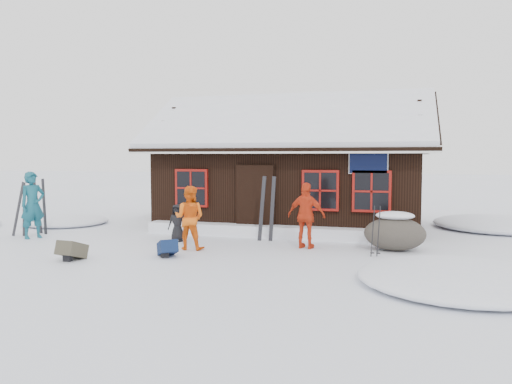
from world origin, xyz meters
TOP-DOWN VIEW (x-y plane):
  - ground at (0.00, 0.00)m, footprint 120.00×120.00m
  - mountain_hut at (1.50, 4.98)m, footprint 8.90×6.09m
  - snow_drift at (1.50, 2.25)m, footprint 7.60×0.60m
  - snow_mounds at (1.65, 1.86)m, footprint 20.60×13.20m
  - skier_teal at (-4.95, 0.19)m, footprint 0.69×0.81m
  - skier_orange_left at (-0.03, -0.14)m, footprint 0.80×0.64m
  - skier_orange_right at (2.72, 0.79)m, footprint 1.02×0.55m
  - skier_crouched at (-0.83, 0.84)m, footprint 0.51×0.35m
  - boulder at (4.84, 1.13)m, footprint 1.48×1.11m
  - ski_pair_left at (-5.50, 0.36)m, footprint 0.67×0.29m
  - ski_pair_mid at (-5.33, 0.99)m, footprint 0.53×0.17m
  - ski_pair_right at (1.49, 1.59)m, footprint 0.53×0.13m
  - ski_poles at (4.43, 0.22)m, footprint 0.22×0.11m
  - backpack_blue at (-0.14, -1.14)m, footprint 0.63×0.66m
  - backpack_olive at (-2.01, -2.07)m, footprint 0.47×0.60m

SIDE VIEW (x-z plane):
  - ground at x=0.00m, z-range 0.00..0.00m
  - snow_mounds at x=1.65m, z-range -0.24..0.24m
  - backpack_blue at x=-0.14m, z-range 0.00..0.28m
  - backpack_olive at x=-2.01m, z-range 0.00..0.31m
  - snow_drift at x=1.50m, z-range 0.00..0.35m
  - boulder at x=4.84m, z-range 0.01..0.87m
  - skier_crouched at x=-0.83m, z-range 0.00..1.01m
  - ski_poles at x=4.43m, z-range -0.04..1.17m
  - ski_pair_left at x=-5.50m, z-range -0.04..1.59m
  - skier_orange_left at x=-0.03m, z-range 0.00..1.58m
  - ski_pair_mid at x=-5.33m, z-range -0.05..1.64m
  - skier_orange_right at x=2.72m, z-range 0.00..1.65m
  - ski_pair_right at x=1.49m, z-range -0.05..1.77m
  - skier_teal at x=-4.95m, z-range 0.00..1.88m
  - mountain_hut at x=1.50m, z-range -0.63..3.79m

